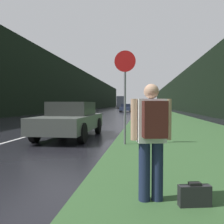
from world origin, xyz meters
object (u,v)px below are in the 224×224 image
(car_passing_near, at_px, (71,119))
(delivery_truck, at_px, (121,102))
(suitcase, at_px, (195,196))
(car_passing_far, at_px, (126,108))
(stop_sign, at_px, (125,87))
(hitchhiker_with_backpack, at_px, (152,135))

(car_passing_near, height_order, delivery_truck, delivery_truck)
(suitcase, relative_size, car_passing_far, 0.09)
(suitcase, height_order, car_passing_near, car_passing_near)
(stop_sign, xyz_separation_m, car_passing_near, (-2.32, 1.54, -1.18))
(suitcase, height_order, car_passing_far, car_passing_far)
(stop_sign, xyz_separation_m, suitcase, (1.27, -4.66, -1.76))
(stop_sign, bearing_deg, car_passing_near, 146.53)
(car_passing_far, relative_size, delivery_truck, 0.57)
(car_passing_far, bearing_deg, hitchhiker_with_backpack, 94.65)
(delivery_truck, bearing_deg, stop_sign, -84.74)
(stop_sign, height_order, car_passing_near, stop_sign)
(car_passing_near, xyz_separation_m, delivery_truck, (-3.77, 64.71, 1.19))
(delivery_truck, bearing_deg, suitcase, -84.07)
(stop_sign, height_order, suitcase, stop_sign)
(delivery_truck, bearing_deg, hitchhiker_with_backpack, -84.51)
(stop_sign, bearing_deg, suitcase, -74.79)
(stop_sign, xyz_separation_m, car_passing_far, (-2.32, 32.68, -1.24))
(stop_sign, distance_m, delivery_truck, 66.52)
(suitcase, height_order, delivery_truck, delivery_truck)
(suitcase, distance_m, car_passing_far, 37.51)
(hitchhiker_with_backpack, bearing_deg, car_passing_far, 83.03)
(suitcase, bearing_deg, hitchhiker_with_backpack, 159.91)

